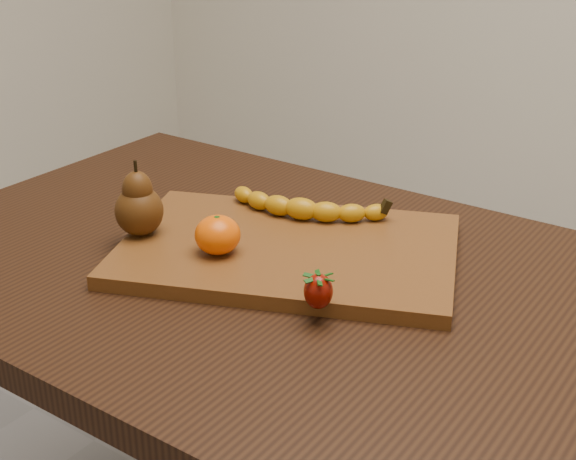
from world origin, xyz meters
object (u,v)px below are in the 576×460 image
Objects in this scene: table at (253,321)px; cutting_board at (288,250)px; pear at (138,198)px; mandarin at (218,235)px.

cutting_board is (0.04, 0.03, 0.11)m from table.
pear reaches higher than mandarin.
cutting_board is 4.28× the size of pear.
table is 9.51× the size of pear.
cutting_board reaches higher than table.
pear is (-0.15, -0.05, 0.17)m from table.
pear is at bearing -176.92° from cutting_board.
table is 0.23m from pear.
table is 2.22× the size of cutting_board.
pear is at bearing -174.03° from mandarin.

